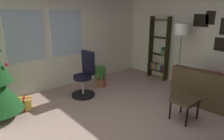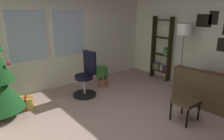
{
  "view_description": "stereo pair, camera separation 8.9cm",
  "coord_description": "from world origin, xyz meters",
  "px_view_note": "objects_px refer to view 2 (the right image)",
  "views": [
    {
      "loc": [
        -2.46,
        -2.33,
        2.05
      ],
      "look_at": [
        -0.27,
        0.26,
        1.03
      ],
      "focal_mm": 32.59,
      "sensor_mm": 36.0,
      "label": 1
    },
    {
      "loc": [
        -2.39,
        -2.39,
        2.05
      ],
      "look_at": [
        -0.27,
        0.26,
        1.03
      ],
      "focal_mm": 32.59,
      "sensor_mm": 36.0,
      "label": 2
    }
  ],
  "objects_px": {
    "gift_box_green": "(16,100)",
    "bookshelf": "(161,52)",
    "footstool": "(186,103)",
    "gift_box_gold": "(26,103)",
    "office_chair": "(86,78)",
    "floor_lamp": "(184,34)",
    "potted_plant": "(103,77)"
  },
  "relations": [
    {
      "from": "floor_lamp",
      "to": "bookshelf",
      "type": "bearing_deg",
      "value": 73.34
    },
    {
      "from": "footstool",
      "to": "gift_box_green",
      "type": "bearing_deg",
      "value": 130.45
    },
    {
      "from": "gift_box_green",
      "to": "bookshelf",
      "type": "bearing_deg",
      "value": -12.47
    },
    {
      "from": "footstool",
      "to": "gift_box_gold",
      "type": "height_order",
      "value": "footstool"
    },
    {
      "from": "bookshelf",
      "to": "floor_lamp",
      "type": "xyz_separation_m",
      "value": [
        -0.26,
        -0.85,
        0.65
      ]
    },
    {
      "from": "footstool",
      "to": "gift_box_gold",
      "type": "relative_size",
      "value": 1.23
    },
    {
      "from": "office_chair",
      "to": "potted_plant",
      "type": "xyz_separation_m",
      "value": [
        0.66,
        0.22,
        -0.16
      ]
    },
    {
      "from": "gift_box_green",
      "to": "footstool",
      "type": "bearing_deg",
      "value": -49.55
    },
    {
      "from": "gift_box_green",
      "to": "potted_plant",
      "type": "bearing_deg",
      "value": -8.22
    },
    {
      "from": "potted_plant",
      "to": "bookshelf",
      "type": "bearing_deg",
      "value": -17.5
    },
    {
      "from": "office_chair",
      "to": "bookshelf",
      "type": "distance_m",
      "value": 2.48
    },
    {
      "from": "gift_box_gold",
      "to": "floor_lamp",
      "type": "height_order",
      "value": "floor_lamp"
    },
    {
      "from": "gift_box_green",
      "to": "bookshelf",
      "type": "distance_m",
      "value": 4.08
    },
    {
      "from": "footstool",
      "to": "gift_box_gold",
      "type": "distance_m",
      "value": 3.28
    },
    {
      "from": "office_chair",
      "to": "bookshelf",
      "type": "relative_size",
      "value": 0.59
    },
    {
      "from": "gift_box_green",
      "to": "gift_box_gold",
      "type": "xyz_separation_m",
      "value": [
        0.12,
        -0.3,
        0.01
      ]
    },
    {
      "from": "footstool",
      "to": "bookshelf",
      "type": "distance_m",
      "value": 2.49
    },
    {
      "from": "gift_box_gold",
      "to": "office_chair",
      "type": "distance_m",
      "value": 1.44
    },
    {
      "from": "footstool",
      "to": "floor_lamp",
      "type": "distance_m",
      "value": 2.01
    },
    {
      "from": "footstool",
      "to": "floor_lamp",
      "type": "xyz_separation_m",
      "value": [
        1.35,
        1.0,
        1.11
      ]
    },
    {
      "from": "floor_lamp",
      "to": "potted_plant",
      "type": "relative_size",
      "value": 2.66
    },
    {
      "from": "office_chair",
      "to": "floor_lamp",
      "type": "distance_m",
      "value": 2.68
    },
    {
      "from": "office_chair",
      "to": "potted_plant",
      "type": "height_order",
      "value": "office_chair"
    },
    {
      "from": "footstool",
      "to": "office_chair",
      "type": "xyz_separation_m",
      "value": [
        -0.82,
        2.19,
        0.07
      ]
    },
    {
      "from": "bookshelf",
      "to": "floor_lamp",
      "type": "height_order",
      "value": "bookshelf"
    },
    {
      "from": "office_chair",
      "to": "gift_box_green",
      "type": "bearing_deg",
      "value": 160.48
    },
    {
      "from": "gift_box_gold",
      "to": "office_chair",
      "type": "height_order",
      "value": "office_chair"
    },
    {
      "from": "office_chair",
      "to": "gift_box_gold",
      "type": "bearing_deg",
      "value": 170.63
    },
    {
      "from": "footstool",
      "to": "gift_box_green",
      "type": "relative_size",
      "value": 1.54
    },
    {
      "from": "footstool",
      "to": "bookshelf",
      "type": "bearing_deg",
      "value": 49.26
    },
    {
      "from": "footstool",
      "to": "potted_plant",
      "type": "height_order",
      "value": "potted_plant"
    },
    {
      "from": "bookshelf",
      "to": "office_chair",
      "type": "bearing_deg",
      "value": 172.12
    }
  ]
}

